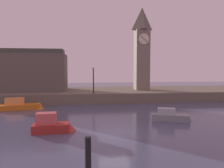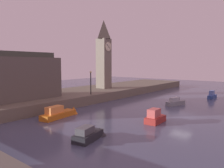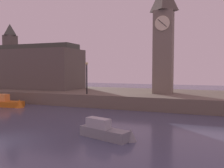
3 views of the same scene
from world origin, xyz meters
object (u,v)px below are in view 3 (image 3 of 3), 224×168
object	(u,v)px
clock_tower	(164,35)
boat_patrol_orange	(6,103)
parliament_hall	(38,67)
streetlamp	(87,74)
boat_cruiser_grey	(108,132)

from	to	relation	value
clock_tower	boat_patrol_orange	bearing A→B (deg)	-155.09
parliament_hall	boat_patrol_orange	world-z (taller)	parliament_hall
clock_tower	streetlamp	size ratio (longest dim) A/B	3.57
boat_patrol_orange	boat_cruiser_grey	world-z (taller)	boat_patrol_orange
parliament_hall	boat_cruiser_grey	distance (m)	25.60
parliament_hall	boat_cruiser_grey	bearing A→B (deg)	-42.53
parliament_hall	streetlamp	size ratio (longest dim) A/B	3.36
parliament_hall	boat_cruiser_grey	size ratio (longest dim) A/B	3.12
clock_tower	parliament_hall	distance (m)	20.10
streetlamp	boat_patrol_orange	distance (m)	10.30
streetlamp	boat_patrol_orange	world-z (taller)	streetlamp
streetlamp	boat_cruiser_grey	world-z (taller)	streetlamp
clock_tower	boat_cruiser_grey	distance (m)	18.26
clock_tower	streetlamp	xyz separation A→B (m)	(-8.48, -4.46, -4.81)
parliament_hall	streetlamp	world-z (taller)	parliament_hall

